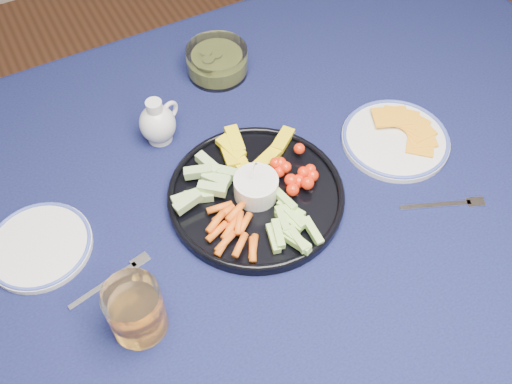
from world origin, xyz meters
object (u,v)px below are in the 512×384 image
cheese_plate (396,138)px  side_plate_extra (39,246)px  juice_tumbler (137,312)px  dining_table (253,220)px  crudite_platter (255,193)px  creamer_pitcher (158,123)px  pickle_bowl (217,62)px

cheese_plate → side_plate_extra: 0.69m
cheese_plate → juice_tumbler: bearing=-168.0°
dining_table → crudite_platter: bearing=-97.9°
crudite_platter → juice_tumbler: same height
creamer_pitcher → juice_tumbler: size_ratio=0.95×
crudite_platter → juice_tumbler: 0.30m
dining_table → pickle_bowl: size_ratio=12.69×
crudite_platter → pickle_bowl: bearing=75.2°
creamer_pitcher → juice_tumbler: 0.39m
side_plate_extra → pickle_bowl: bearing=29.3°
crudite_platter → cheese_plate: size_ratio=1.52×
creamer_pitcher → dining_table: bearing=-65.2°
crudite_platter → juice_tumbler: (-0.27, -0.13, 0.03)m
dining_table → creamer_pitcher: bearing=114.8°
juice_tumbler → creamer_pitcher: bearing=63.2°
dining_table → crudite_platter: crudite_platter is taller
dining_table → juice_tumbler: 0.34m
pickle_bowl → cheese_plate: 0.41m
dining_table → juice_tumbler: (-0.27, -0.14, 0.13)m
crudite_platter → pickle_bowl: (0.09, 0.34, 0.01)m
creamer_pitcher → pickle_bowl: bearing=33.3°
crudite_platter → cheese_plate: (0.31, -0.01, -0.01)m
dining_table → juice_tumbler: juice_tumbler is taller
dining_table → creamer_pitcher: size_ratio=16.92×
creamer_pitcher → crudite_platter: bearing=-66.9°
creamer_pitcher → side_plate_extra: bearing=-153.6°
juice_tumbler → dining_table: bearing=27.7°
creamer_pitcher → juice_tumbler: juice_tumbler is taller
juice_tumbler → side_plate_extra: bearing=115.6°
pickle_bowl → side_plate_extra: 0.53m
juice_tumbler → crudite_platter: bearing=25.7°
crudite_platter → pickle_bowl: size_ratio=2.44×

